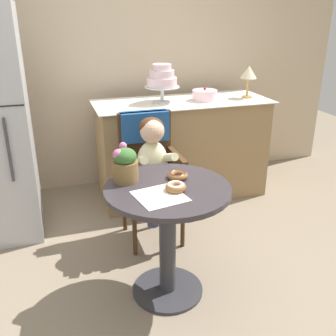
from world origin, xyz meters
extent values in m
plane|color=gray|center=(0.00, 0.00, 0.00)|extent=(8.00, 8.00, 0.00)
cube|color=#C1AD8E|center=(0.00, 1.85, 1.35)|extent=(4.80, 0.10, 2.70)
cylinder|color=#332D33|center=(0.00, 0.00, 0.70)|extent=(0.72, 0.72, 0.03)
cylinder|color=#333338|center=(0.00, 0.00, 0.34)|extent=(0.10, 0.10, 0.69)
cylinder|color=#333338|center=(0.00, 0.00, 0.01)|extent=(0.44, 0.44, 0.02)
cube|color=#472D19|center=(0.08, 0.62, 0.47)|extent=(0.42, 0.42, 0.04)
cube|color=#472D19|center=(0.08, 0.81, 0.72)|extent=(0.40, 0.04, 0.46)
cube|color=#472D19|center=(-0.11, 0.62, 0.58)|extent=(0.04, 0.38, 0.18)
cube|color=#472D19|center=(0.27, 0.62, 0.58)|extent=(0.04, 0.38, 0.18)
cube|color=#1E4C8C|center=(0.08, 0.81, 0.84)|extent=(0.36, 0.11, 0.22)
cylinder|color=#472D19|center=(-0.10, 0.44, 0.23)|extent=(0.03, 0.03, 0.45)
cylinder|color=#472D19|center=(0.26, 0.44, 0.23)|extent=(0.03, 0.03, 0.45)
cylinder|color=#472D19|center=(-0.10, 0.80, 0.23)|extent=(0.03, 0.03, 0.45)
cylinder|color=#472D19|center=(0.26, 0.80, 0.23)|extent=(0.03, 0.03, 0.45)
ellipsoid|color=beige|center=(0.08, 0.60, 0.64)|extent=(0.22, 0.16, 0.30)
sphere|color=#E0B293|center=(0.08, 0.59, 0.87)|extent=(0.17, 0.17, 0.17)
ellipsoid|color=#4C2D19|center=(0.08, 0.61, 0.89)|extent=(0.17, 0.17, 0.14)
cylinder|color=beige|center=(-0.02, 0.52, 0.69)|extent=(0.08, 0.23, 0.13)
sphere|color=#E0B293|center=(-0.01, 0.44, 0.62)|extent=(0.06, 0.06, 0.06)
cylinder|color=beige|center=(0.17, 0.52, 0.69)|extent=(0.08, 0.23, 0.13)
sphere|color=#E0B293|center=(0.16, 0.44, 0.62)|extent=(0.06, 0.06, 0.06)
cylinder|color=#3F4760|center=(0.02, 0.52, 0.53)|extent=(0.09, 0.22, 0.09)
cylinder|color=#3F4760|center=(0.02, 0.41, 0.36)|extent=(0.08, 0.08, 0.26)
cylinder|color=#3F4760|center=(0.13, 0.52, 0.53)|extent=(0.09, 0.22, 0.09)
cylinder|color=#3F4760|center=(0.13, 0.41, 0.36)|extent=(0.08, 0.08, 0.26)
cube|color=white|center=(-0.08, -0.10, 0.72)|extent=(0.29, 0.29, 0.00)
torus|color=#936033|center=(0.03, -0.06, 0.74)|extent=(0.12, 0.12, 0.04)
torus|color=white|center=(0.03, -0.06, 0.75)|extent=(0.10, 0.10, 0.02)
torus|color=#936033|center=(0.09, 0.10, 0.74)|extent=(0.12, 0.12, 0.04)
torus|color=#512D1E|center=(0.09, 0.10, 0.75)|extent=(0.11, 0.11, 0.02)
cylinder|color=brown|center=(-0.21, 0.15, 0.78)|extent=(0.15, 0.15, 0.12)
ellipsoid|color=#38662D|center=(-0.21, 0.15, 0.87)|extent=(0.14, 0.14, 0.10)
sphere|color=#CC6699|center=(-0.18, 0.16, 0.86)|extent=(0.05, 0.05, 0.05)
sphere|color=#CC6699|center=(-0.21, 0.20, 0.92)|extent=(0.05, 0.05, 0.05)
sphere|color=#CC6699|center=(-0.24, 0.15, 0.89)|extent=(0.06, 0.06, 0.06)
sphere|color=#CC6699|center=(-0.20, 0.12, 0.88)|extent=(0.05, 0.05, 0.05)
cube|color=#93754C|center=(0.55, 1.30, 0.45)|extent=(1.50, 0.56, 0.90)
cube|color=white|center=(0.55, 1.30, 0.90)|extent=(1.56, 0.62, 0.01)
cylinder|color=silver|center=(0.36, 1.30, 0.91)|extent=(0.16, 0.16, 0.01)
cylinder|color=silver|center=(0.36, 1.30, 0.97)|extent=(0.03, 0.03, 0.12)
cylinder|color=silver|center=(0.36, 1.30, 1.03)|extent=(0.30, 0.30, 0.01)
cylinder|color=silver|center=(0.36, 1.30, 1.08)|extent=(0.26, 0.25, 0.08)
cylinder|color=white|center=(0.36, 1.30, 1.05)|extent=(0.26, 0.26, 0.01)
cylinder|color=silver|center=(0.36, 1.30, 1.14)|extent=(0.21, 0.21, 0.06)
cylinder|color=white|center=(0.36, 1.30, 1.12)|extent=(0.21, 0.21, 0.01)
cylinder|color=silver|center=(0.36, 1.30, 1.20)|extent=(0.16, 0.16, 0.05)
cylinder|color=white|center=(0.36, 1.30, 1.18)|extent=(0.16, 0.16, 0.01)
cylinder|color=silver|center=(0.74, 1.27, 0.95)|extent=(0.22, 0.22, 0.09)
sphere|color=red|center=(0.74, 1.27, 1.00)|extent=(0.02, 0.02, 0.02)
cylinder|color=#B28C47|center=(1.16, 1.26, 0.91)|extent=(0.09, 0.09, 0.01)
cylinder|color=#B28C47|center=(1.16, 1.26, 0.99)|extent=(0.02, 0.02, 0.16)
cone|color=beige|center=(1.16, 1.26, 1.13)|extent=(0.15, 0.15, 0.11)
cylinder|color=#3F3F44|center=(-0.87, 0.79, 0.77)|extent=(0.02, 0.02, 0.45)
camera|label=1|loc=(-0.59, -1.87, 1.63)|focal=41.34mm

